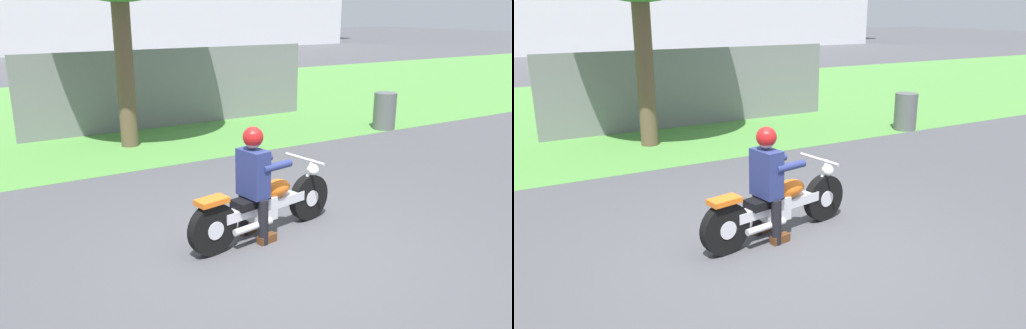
% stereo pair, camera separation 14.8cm
% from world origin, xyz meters
% --- Properties ---
extents(ground, '(120.00, 120.00, 0.00)m').
position_xyz_m(ground, '(0.00, 0.00, 0.00)').
color(ground, '#4C4C51').
extents(grass_verge, '(60.00, 12.00, 0.01)m').
position_xyz_m(grass_verge, '(0.00, 9.79, 0.00)').
color(grass_verge, '#549342').
rests_on(grass_verge, ground).
extents(motorcycle_lead, '(2.15, 0.73, 0.86)m').
position_xyz_m(motorcycle_lead, '(0.08, 0.46, 0.38)').
color(motorcycle_lead, black).
rests_on(motorcycle_lead, ground).
extents(rider_lead, '(0.60, 0.53, 1.38)m').
position_xyz_m(rider_lead, '(-0.08, 0.43, 0.80)').
color(rider_lead, black).
rests_on(rider_lead, ground).
extents(trash_can, '(0.51, 0.51, 0.84)m').
position_xyz_m(trash_can, '(5.52, 4.04, 0.42)').
color(trash_can, '#595E5B').
rests_on(trash_can, ground).
extents(fence_segment, '(7.00, 0.06, 1.80)m').
position_xyz_m(fence_segment, '(1.52, 6.85, 0.90)').
color(fence_segment, slate).
rests_on(fence_segment, ground).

